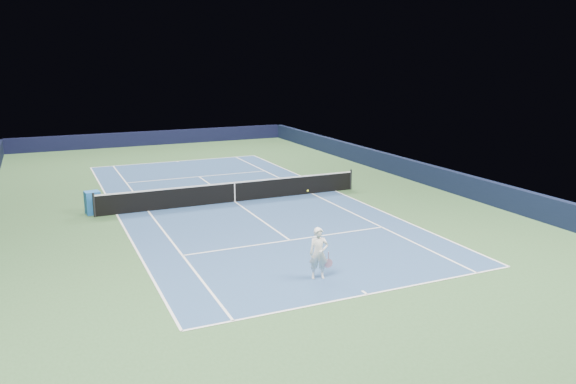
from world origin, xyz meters
name	(u,v)px	position (x,y,z in m)	size (l,w,h in m)	color
ground	(235,202)	(0.00, 0.00, 0.00)	(40.00, 40.00, 0.00)	#30522D
wall_far	(153,138)	(0.00, 19.82, 0.55)	(22.00, 0.35, 1.10)	black
wall_right	(420,172)	(10.82, 0.00, 0.55)	(0.35, 40.00, 1.10)	#101832
court_surface	(235,202)	(0.00, 0.00, 0.00)	(10.97, 23.77, 0.01)	navy
baseline_far	(177,161)	(0.00, 11.88, 0.01)	(10.97, 0.08, 0.00)	white
baseline_near	(367,294)	(0.00, -11.88, 0.01)	(10.97, 0.08, 0.00)	white
sideline_doubles_right	(335,191)	(5.49, 0.00, 0.01)	(0.08, 23.77, 0.00)	white
sideline_doubles_left	(117,214)	(-5.49, 0.00, 0.01)	(0.08, 23.77, 0.00)	white
sideline_singles_right	(312,193)	(4.12, 0.00, 0.01)	(0.08, 23.77, 0.00)	white
sideline_singles_left	(148,211)	(-4.12, 0.00, 0.01)	(0.08, 23.77, 0.00)	white
service_line_far	(199,177)	(0.00, 6.40, 0.01)	(8.23, 0.08, 0.00)	white
service_line_near	(290,240)	(0.00, -6.40, 0.01)	(8.23, 0.08, 0.00)	white
center_service_line	(235,202)	(0.00, 0.00, 0.01)	(0.08, 12.80, 0.00)	white
center_mark_far	(178,162)	(0.00, 11.73, 0.01)	(0.08, 0.30, 0.00)	white
center_mark_near	(365,293)	(0.00, -11.73, 0.01)	(0.08, 0.30, 0.00)	white
tennis_net	(235,192)	(0.00, 0.00, 0.50)	(12.90, 0.10, 1.07)	black
sponsor_cube	(93,203)	(-6.40, 0.56, 0.51)	(0.69, 0.64, 1.02)	blue
tennis_player	(319,253)	(-0.72, -10.16, 0.82)	(0.81, 1.31, 2.62)	white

